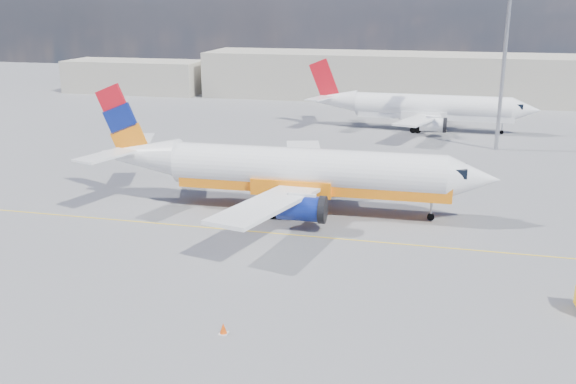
# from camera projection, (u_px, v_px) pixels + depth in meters

# --- Properties ---
(ground) EXTENTS (240.00, 240.00, 0.00)m
(ground) POSITION_uv_depth(u_px,v_px,m) (255.00, 247.00, 46.36)
(ground) COLOR slate
(ground) RESTS_ON ground
(taxi_line) EXTENTS (70.00, 0.15, 0.01)m
(taxi_line) POSITION_uv_depth(u_px,v_px,m) (266.00, 232.00, 49.15)
(taxi_line) COLOR yellow
(taxi_line) RESTS_ON ground
(terminal_main) EXTENTS (70.00, 14.00, 8.00)m
(terminal_main) POSITION_uv_depth(u_px,v_px,m) (401.00, 76.00, 113.88)
(terminal_main) COLOR #AAA392
(terminal_main) RESTS_ON ground
(terminal_annex) EXTENTS (26.00, 10.00, 6.00)m
(terminal_annex) POSITION_uv_depth(u_px,v_px,m) (135.00, 76.00, 122.62)
(terminal_annex) COLOR #AAA392
(terminal_annex) RESTS_ON ground
(main_jet) EXTENTS (34.22, 27.09, 10.38)m
(main_jet) POSITION_uv_depth(u_px,v_px,m) (294.00, 171.00, 53.29)
(main_jet) COLOR white
(main_jet) RESTS_ON ground
(second_jet) EXTENTS (30.93, 24.48, 9.38)m
(second_jet) POSITION_uv_depth(u_px,v_px,m) (424.00, 108.00, 86.59)
(second_jet) COLOR white
(second_jet) RESTS_ON ground
(traffic_cone) EXTENTS (0.46, 0.46, 0.64)m
(traffic_cone) POSITION_uv_depth(u_px,v_px,m) (223.00, 329.00, 34.19)
(traffic_cone) COLOR white
(traffic_cone) RESTS_ON ground
(floodlight_mast) EXTENTS (1.55, 1.55, 21.25)m
(floodlight_mast) POSITION_uv_depth(u_px,v_px,m) (506.00, 40.00, 72.53)
(floodlight_mast) COLOR #9B9BA3
(floodlight_mast) RESTS_ON ground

